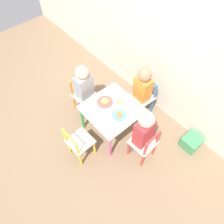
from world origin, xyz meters
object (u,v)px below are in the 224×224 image
object	(u,v)px
kids_table	(112,112)
plate_right	(119,115)
plate_back	(120,103)
chair_orange	(83,95)
plate_left	(105,102)
chair_yellow	(79,143)
child_left	(85,87)
child_right	(142,131)
child_back	(141,89)
chair_blue	(143,97)
storage_bin	(191,142)
chair_red	(144,144)

from	to	relation	value
kids_table	plate_right	bearing A→B (deg)	0.00
plate_right	plate_back	size ratio (longest dim) A/B	1.03
chair_orange	plate_left	distance (m)	0.43
chair_yellow	child_left	distance (m)	0.70
chair_orange	child_right	distance (m)	1.00
child_left	child_back	size ratio (longest dim) A/B	1.01
child_back	plate_left	size ratio (longest dim) A/B	4.03
chair_orange	child_back	distance (m)	0.77
chair_blue	storage_bin	size ratio (longest dim) A/B	2.50
chair_orange	storage_bin	size ratio (longest dim) A/B	2.50
chair_yellow	child_right	size ratio (longest dim) A/B	0.66
chair_blue	child_back	world-z (taller)	child_back
chair_orange	storage_bin	world-z (taller)	chair_orange
kids_table	child_left	world-z (taller)	child_left
chair_yellow	chair_red	bearing A→B (deg)	-134.56
chair_blue	plate_left	world-z (taller)	chair_blue
kids_table	plate_back	bearing A→B (deg)	90.00
chair_blue	plate_left	distance (m)	0.57
child_right	plate_right	xyz separation A→B (m)	(-0.33, -0.03, -0.03)
child_left	plate_back	distance (m)	0.49
child_back	plate_right	world-z (taller)	child_back
child_back	plate_right	bearing A→B (deg)	-74.42
plate_back	storage_bin	world-z (taller)	plate_back
kids_table	child_left	bearing A→B (deg)	-174.02
chair_orange	child_left	size ratio (longest dim) A/B	0.68
child_back	plate_left	xyz separation A→B (m)	(-0.15, -0.46, -0.01)
chair_orange	storage_bin	distance (m)	1.49
chair_blue	plate_back	size ratio (longest dim) A/B	3.24
chair_red	child_back	bearing A→B (deg)	-134.30
plate_right	chair_blue	bearing A→B (deg)	100.59
plate_right	child_back	bearing A→B (deg)	102.37
kids_table	plate_left	xyz separation A→B (m)	(-0.13, 0.00, 0.07)
chair_blue	child_right	bearing A→B (deg)	-45.62
chair_orange	chair_blue	size ratio (longest dim) A/B	1.00
chair_red	child_right	xyz separation A→B (m)	(-0.06, -0.00, 0.22)
chair_blue	chair_yellow	world-z (taller)	same
kids_table	chair_yellow	distance (m)	0.53
plate_left	storage_bin	distance (m)	1.17
chair_red	child_left	size ratio (longest dim) A/B	0.68
child_left	plate_left	xyz separation A→B (m)	(0.33, 0.05, -0.02)
plate_right	storage_bin	distance (m)	0.98
kids_table	plate_right	distance (m)	0.14
plate_left	plate_back	world-z (taller)	same
child_right	storage_bin	size ratio (longest dim) A/B	3.77
plate_right	child_left	bearing A→B (deg)	-175.31
chair_yellow	child_left	bearing A→B (deg)	-47.01
chair_red	chair_yellow	distance (m)	0.74
child_left	kids_table	bearing A→B (deg)	-90.00
kids_table	chair_blue	size ratio (longest dim) A/B	1.11
chair_yellow	child_right	bearing A→B (deg)	-131.12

